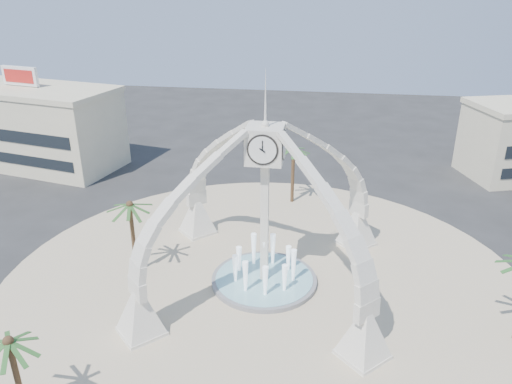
# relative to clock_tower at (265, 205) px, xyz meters

# --- Properties ---
(ground) EXTENTS (140.00, 140.00, 0.00)m
(ground) POSITION_rel_clock_tower_xyz_m (0.00, 0.00, -6.49)
(ground) COLOR #282828
(ground) RESTS_ON ground
(plaza) EXTENTS (40.00, 40.00, 0.06)m
(plaza) POSITION_rel_clock_tower_xyz_m (0.00, 0.00, -6.46)
(plaza) COLOR #BAAB8A
(plaza) RESTS_ON ground
(clock_tower) EXTENTS (17.94, 17.94, 16.30)m
(clock_tower) POSITION_rel_clock_tower_xyz_m (0.00, 0.00, 0.00)
(clock_tower) COLOR silver
(clock_tower) RESTS_ON ground
(fountain) EXTENTS (8.00, 8.00, 3.62)m
(fountain) POSITION_rel_clock_tower_xyz_m (0.00, 0.00, -6.20)
(fountain) COLOR gray
(fountain) RESTS_ON ground
(building_nw) EXTENTS (23.75, 13.73, 11.90)m
(building_nw) POSITION_rel_clock_tower_xyz_m (-32.00, 22.00, -1.66)
(building_nw) COLOR beige
(building_nw) RESTS_ON ground
(palm_west) EXTENTS (3.53, 3.53, 6.51)m
(palm_west) POSITION_rel_clock_tower_xyz_m (-10.15, -0.06, -0.72)
(palm_west) COLOR brown
(palm_west) RESTS_ON ground
(palm_north) EXTENTS (4.51, 4.51, 6.50)m
(palm_north) POSITION_rel_clock_tower_xyz_m (0.78, 15.17, -0.77)
(palm_north) COLOR brown
(palm_north) RESTS_ON ground
(palm_south) EXTENTS (3.75, 3.75, 5.70)m
(palm_south) POSITION_rel_clock_tower_xyz_m (-10.63, -14.52, -1.51)
(palm_south) COLOR brown
(palm_south) RESTS_ON ground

